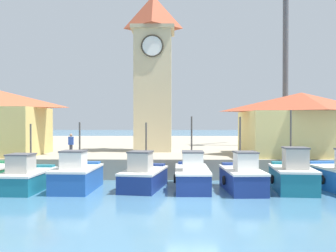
{
  "coord_description": "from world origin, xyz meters",
  "views": [
    {
      "loc": [
        -0.91,
        -18.5,
        3.86
      ],
      "look_at": [
        -1.3,
        8.89,
        3.5
      ],
      "focal_mm": 42.0,
      "sensor_mm": 36.0,
      "label": 1
    }
  ],
  "objects_px": {
    "warehouse_right": "(301,123)",
    "dock_worker_near_tower": "(71,145)",
    "fishing_boat_center": "(192,176)",
    "fishing_boat_mid_right": "(242,177)",
    "clock_tower": "(153,69)",
    "port_crane_near": "(286,67)",
    "fishing_boat_left_inner": "(77,176)",
    "fishing_boat_right_inner": "(293,176)",
    "fishing_boat_left_outer": "(26,178)",
    "fishing_boat_mid_left": "(144,176)"
  },
  "relations": [
    {
      "from": "fishing_boat_mid_left",
      "to": "clock_tower",
      "type": "bearing_deg",
      "value": 89.92
    },
    {
      "from": "clock_tower",
      "to": "port_crane_near",
      "type": "xyz_separation_m",
      "value": [
        12.86,
        6.66,
        1.02
      ]
    },
    {
      "from": "fishing_boat_left_outer",
      "to": "fishing_boat_left_inner",
      "type": "height_order",
      "value": "fishing_boat_left_inner"
    },
    {
      "from": "fishing_boat_left_inner",
      "to": "dock_worker_near_tower",
      "type": "relative_size",
      "value": 2.61
    },
    {
      "from": "fishing_boat_left_inner",
      "to": "fishing_boat_center",
      "type": "relative_size",
      "value": 0.83
    },
    {
      "from": "clock_tower",
      "to": "dock_worker_near_tower",
      "type": "relative_size",
      "value": 8.97
    },
    {
      "from": "fishing_boat_left_inner",
      "to": "port_crane_near",
      "type": "xyz_separation_m",
      "value": [
        16.56,
        17.54,
        8.44
      ]
    },
    {
      "from": "dock_worker_near_tower",
      "to": "fishing_boat_right_inner",
      "type": "bearing_deg",
      "value": -22.03
    },
    {
      "from": "fishing_boat_mid_right",
      "to": "fishing_boat_right_inner",
      "type": "bearing_deg",
      "value": 0.68
    },
    {
      "from": "fishing_boat_mid_left",
      "to": "fishing_boat_left_inner",
      "type": "bearing_deg",
      "value": -172.93
    },
    {
      "from": "fishing_boat_mid_left",
      "to": "port_crane_near",
      "type": "relative_size",
      "value": 0.23
    },
    {
      "from": "fishing_boat_right_inner",
      "to": "warehouse_right",
      "type": "height_order",
      "value": "warehouse_right"
    },
    {
      "from": "fishing_boat_left_outer",
      "to": "warehouse_right",
      "type": "bearing_deg",
      "value": 23.16
    },
    {
      "from": "fishing_boat_left_inner",
      "to": "fishing_boat_right_inner",
      "type": "relative_size",
      "value": 0.94
    },
    {
      "from": "fishing_boat_left_outer",
      "to": "warehouse_right",
      "type": "height_order",
      "value": "warehouse_right"
    },
    {
      "from": "fishing_boat_left_outer",
      "to": "fishing_boat_center",
      "type": "bearing_deg",
      "value": 3.52
    },
    {
      "from": "clock_tower",
      "to": "dock_worker_near_tower",
      "type": "bearing_deg",
      "value": -134.79
    },
    {
      "from": "warehouse_right",
      "to": "dock_worker_near_tower",
      "type": "relative_size",
      "value": 5.32
    },
    {
      "from": "fishing_boat_right_inner",
      "to": "clock_tower",
      "type": "distance_m",
      "value": 15.61
    },
    {
      "from": "warehouse_right",
      "to": "clock_tower",
      "type": "bearing_deg",
      "value": 162.81
    },
    {
      "from": "fishing_boat_left_inner",
      "to": "dock_worker_near_tower",
      "type": "distance_m",
      "value": 5.84
    },
    {
      "from": "fishing_boat_mid_left",
      "to": "dock_worker_near_tower",
      "type": "relative_size",
      "value": 2.89
    },
    {
      "from": "fishing_boat_mid_right",
      "to": "fishing_boat_center",
      "type": "bearing_deg",
      "value": 167.24
    },
    {
      "from": "port_crane_near",
      "to": "dock_worker_near_tower",
      "type": "xyz_separation_m",
      "value": [
        -18.3,
        -12.15,
        -7.04
      ]
    },
    {
      "from": "fishing_boat_left_outer",
      "to": "fishing_boat_mid_right",
      "type": "distance_m",
      "value": 11.96
    },
    {
      "from": "fishing_boat_center",
      "to": "clock_tower",
      "type": "bearing_deg",
      "value": 104.71
    },
    {
      "from": "fishing_boat_left_inner",
      "to": "fishing_boat_mid_right",
      "type": "height_order",
      "value": "fishing_boat_mid_right"
    },
    {
      "from": "port_crane_near",
      "to": "fishing_boat_right_inner",
      "type": "bearing_deg",
      "value": -104.65
    },
    {
      "from": "fishing_boat_mid_left",
      "to": "fishing_boat_mid_right",
      "type": "relative_size",
      "value": 1.02
    },
    {
      "from": "fishing_boat_mid_left",
      "to": "fishing_boat_mid_right",
      "type": "distance_m",
      "value": 5.53
    },
    {
      "from": "fishing_boat_left_inner",
      "to": "warehouse_right",
      "type": "relative_size",
      "value": 0.49
    },
    {
      "from": "fishing_boat_right_inner",
      "to": "dock_worker_near_tower",
      "type": "distance_m",
      "value": 14.82
    },
    {
      "from": "fishing_boat_left_inner",
      "to": "warehouse_right",
      "type": "bearing_deg",
      "value": 26.57
    },
    {
      "from": "clock_tower",
      "to": "dock_worker_near_tower",
      "type": "distance_m",
      "value": 9.79
    },
    {
      "from": "fishing_boat_left_outer",
      "to": "fishing_boat_mid_left",
      "type": "height_order",
      "value": "fishing_boat_mid_left"
    },
    {
      "from": "fishing_boat_left_outer",
      "to": "port_crane_near",
      "type": "height_order",
      "value": "port_crane_near"
    },
    {
      "from": "fishing_boat_mid_left",
      "to": "fishing_boat_center",
      "type": "height_order",
      "value": "fishing_boat_center"
    },
    {
      "from": "fishing_boat_left_inner",
      "to": "fishing_boat_mid_right",
      "type": "bearing_deg",
      "value": -1.08
    },
    {
      "from": "dock_worker_near_tower",
      "to": "fishing_boat_left_outer",
      "type": "bearing_deg",
      "value": -100.7
    },
    {
      "from": "dock_worker_near_tower",
      "to": "port_crane_near",
      "type": "bearing_deg",
      "value": 33.57
    },
    {
      "from": "fishing_boat_mid_right",
      "to": "port_crane_near",
      "type": "relative_size",
      "value": 0.23
    },
    {
      "from": "fishing_boat_right_inner",
      "to": "fishing_boat_left_inner",
      "type": "bearing_deg",
      "value": 179.33
    },
    {
      "from": "fishing_boat_center",
      "to": "clock_tower",
      "type": "distance_m",
      "value": 13.11
    },
    {
      "from": "fishing_boat_center",
      "to": "fishing_boat_mid_right",
      "type": "relative_size",
      "value": 1.11
    },
    {
      "from": "warehouse_right",
      "to": "port_crane_near",
      "type": "relative_size",
      "value": 0.42
    },
    {
      "from": "fishing_boat_center",
      "to": "clock_tower",
      "type": "xyz_separation_m",
      "value": [
        -2.74,
        10.43,
        7.46
      ]
    },
    {
      "from": "clock_tower",
      "to": "dock_worker_near_tower",
      "type": "height_order",
      "value": "clock_tower"
    },
    {
      "from": "fishing_boat_mid_right",
      "to": "dock_worker_near_tower",
      "type": "xyz_separation_m",
      "value": [
        -10.92,
        5.57,
        1.42
      ]
    },
    {
      "from": "fishing_boat_left_outer",
      "to": "fishing_boat_mid_left",
      "type": "relative_size",
      "value": 0.95
    },
    {
      "from": "warehouse_right",
      "to": "dock_worker_near_tower",
      "type": "height_order",
      "value": "warehouse_right"
    }
  ]
}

